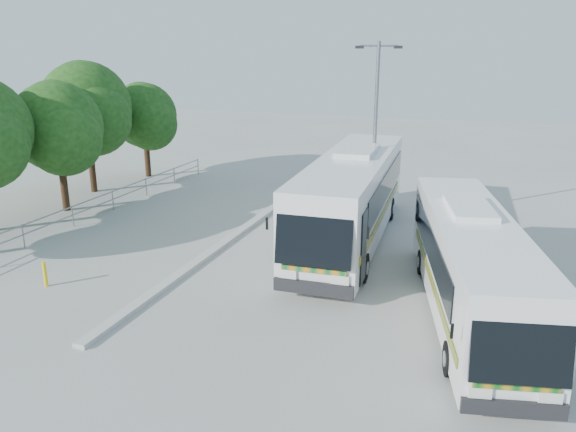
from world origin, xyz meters
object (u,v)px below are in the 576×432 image
at_px(lamppost, 375,128).
at_px(coach_main, 352,196).
at_px(coach_adjacent, 471,263).
at_px(tree_far_c, 58,127).
at_px(tree_far_d, 87,107).
at_px(bollard, 45,274).
at_px(tree_far_e, 145,116).

bearing_deg(lamppost, coach_main, -116.25).
xyz_separation_m(coach_adjacent, lamppost, (-4.70, 8.07, 2.86)).
relative_size(tree_far_c, coach_main, 0.49).
bearing_deg(tree_far_d, bollard, -58.80).
bearing_deg(tree_far_d, tree_far_e, 81.37).
relative_size(coach_main, bollard, 14.63).
bearing_deg(tree_far_d, coach_main, -12.21).
height_order(tree_far_c, coach_main, tree_far_c).
height_order(coach_adjacent, lamppost, lamppost).
distance_m(tree_far_e, lamppost, 16.52).
xyz_separation_m(tree_far_c, lamppost, (15.11, 2.84, 0.31)).
relative_size(tree_far_c, tree_far_d, 0.88).
bearing_deg(tree_far_e, coach_adjacent, -33.47).
distance_m(tree_far_c, lamppost, 15.37).
height_order(tree_far_e, coach_main, tree_far_e).
height_order(coach_main, coach_adjacent, coach_main).
bearing_deg(tree_far_e, tree_far_c, -86.46).
bearing_deg(bollard, tree_far_d, 121.20).
bearing_deg(lamppost, tree_far_c, 172.30).
bearing_deg(coach_adjacent, tree_far_e, 133.61).
bearing_deg(coach_main, bollard, -140.20).
bearing_deg(bollard, tree_far_c, 126.41).
distance_m(tree_far_e, bollard, 17.73).
xyz_separation_m(tree_far_c, tree_far_d, (-1.19, 3.70, 0.56)).
xyz_separation_m(tree_far_c, bollard, (5.88, -7.98, -3.80)).
bearing_deg(tree_far_e, coach_main, -27.53).
height_order(coach_main, bollard, coach_main).
xyz_separation_m(tree_far_d, coach_main, (15.94, -3.45, -2.81)).
relative_size(tree_far_d, tree_far_e, 1.24).
distance_m(coach_adjacent, lamppost, 9.77).
xyz_separation_m(tree_far_e, coach_adjacent, (20.31, -13.43, -2.18)).
bearing_deg(coach_adjacent, bollard, 178.26).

